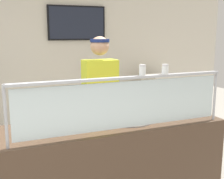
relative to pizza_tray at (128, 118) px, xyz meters
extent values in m
cube|color=silver|center=(-0.18, 2.31, 0.38)|extent=(6.53, 0.08, 2.70)
cube|color=black|center=(0.14, 2.24, 0.99)|extent=(0.96, 0.04, 0.55)
cube|color=#1E2333|center=(0.14, 2.22, 0.99)|extent=(0.91, 0.01, 0.50)
cube|color=#4C3828|center=(-0.18, -0.05, -0.49)|extent=(2.13, 0.67, 0.95)
cylinder|color=#B2B5BC|center=(-1.15, -0.32, 0.23)|extent=(0.02, 0.02, 0.49)
cylinder|color=#B2B5BC|center=(0.78, -0.32, 0.23)|extent=(0.02, 0.02, 0.49)
cube|color=silver|center=(-0.18, -0.32, 0.23)|extent=(1.87, 0.01, 0.41)
cube|color=#B2B5BC|center=(-0.18, -0.32, 0.46)|extent=(1.93, 0.06, 0.02)
cylinder|color=#9EA0A8|center=(0.00, 0.00, -0.01)|extent=(0.52, 0.52, 0.01)
cylinder|color=tan|center=(0.00, 0.00, 0.00)|extent=(0.49, 0.49, 0.02)
cylinder|color=#D65B2D|center=(0.00, 0.00, 0.02)|extent=(0.44, 0.44, 0.01)
cube|color=#ADAFB7|center=(-0.05, -0.02, 0.02)|extent=(0.10, 0.28, 0.01)
cylinder|color=white|center=(-0.03, -0.32, 0.51)|extent=(0.06, 0.06, 0.08)
cylinder|color=white|center=(-0.03, -0.32, 0.50)|extent=(0.05, 0.05, 0.05)
cylinder|color=silver|center=(-0.03, -0.32, 0.56)|extent=(0.05, 0.05, 0.02)
cylinder|color=white|center=(0.20, -0.32, 0.50)|extent=(0.06, 0.06, 0.07)
cylinder|color=red|center=(0.20, -0.32, 0.49)|extent=(0.05, 0.05, 0.05)
cylinder|color=silver|center=(0.20, -0.32, 0.55)|extent=(0.06, 0.06, 0.02)
cylinder|color=#23232D|center=(-0.20, 0.55, -0.49)|extent=(0.13, 0.13, 0.95)
cylinder|color=#23232D|center=(0.02, 0.55, -0.49)|extent=(0.13, 0.13, 0.95)
cube|color=#D8EA33|center=(-0.09, 0.55, 0.26)|extent=(0.38, 0.21, 0.55)
sphere|color=tan|center=(-0.09, 0.55, 0.69)|extent=(0.21, 0.21, 0.21)
cylinder|color=navy|center=(-0.09, 0.55, 0.75)|extent=(0.21, 0.21, 0.04)
cylinder|color=tan|center=(0.09, 0.33, 0.16)|extent=(0.08, 0.34, 0.08)
cube|color=#B7BABF|center=(1.47, 1.82, -0.54)|extent=(0.70, 0.55, 0.86)
cube|color=silver|center=(1.47, 1.82, -0.09)|extent=(0.45, 0.45, 0.04)
cube|color=silver|center=(1.47, 1.82, -0.04)|extent=(0.46, 0.46, 0.04)
cube|color=silver|center=(1.45, 1.82, 0.00)|extent=(0.46, 0.46, 0.04)
cube|color=silver|center=(1.46, 1.82, 0.05)|extent=(0.45, 0.45, 0.04)
cube|color=silver|center=(1.48, 1.82, 0.09)|extent=(0.45, 0.45, 0.04)
camera|label=1|loc=(-1.23, -2.51, 0.83)|focal=47.00mm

